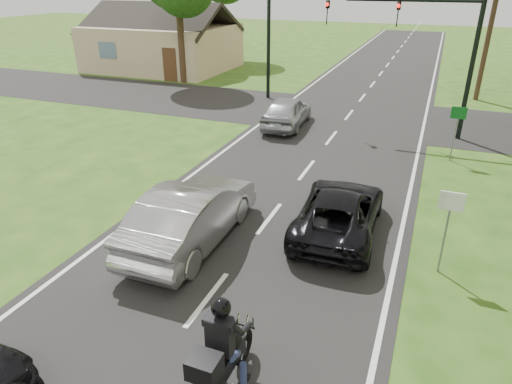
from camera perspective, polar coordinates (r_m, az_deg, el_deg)
ground at (r=10.40m, az=-6.09°, el=-13.18°), size 140.00×140.00×0.00m
road at (r=18.73m, az=8.01°, el=4.90°), size 8.00×100.00×0.01m
cross_road at (r=24.34m, az=11.54°, el=9.41°), size 60.00×7.00×0.01m
motorcycle_rider at (r=7.91m, az=-4.46°, el=-20.44°), size 0.66×2.34×2.01m
dark_suv at (r=12.70m, az=10.39°, el=-2.36°), size 2.28×4.61×1.26m
silver_sedan at (r=12.06m, az=-8.04°, el=-2.76°), size 1.77×4.95×1.63m
silver_suv at (r=21.82m, az=3.88°, el=10.02°), size 1.94×4.31×1.44m
traffic_signal at (r=21.27m, az=20.71°, el=17.51°), size 6.38×0.44×6.00m
signal_pole_far at (r=26.98m, az=1.57°, el=17.91°), size 0.20×0.20×6.00m
utility_pole_far at (r=29.25m, az=27.69°, el=19.95°), size 1.60×0.28×10.00m
sign_white at (r=11.24m, az=23.03°, el=-2.45°), size 0.55×0.07×2.12m
sign_green at (r=18.77m, az=23.86°, el=8.15°), size 0.55×0.07×2.12m
house at (r=37.28m, az=-11.58°, el=17.57°), size 10.20×8.00×4.84m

